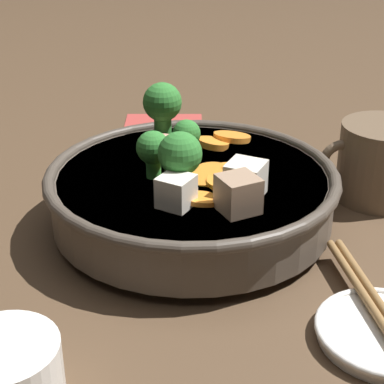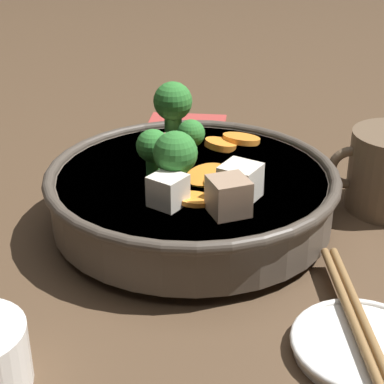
% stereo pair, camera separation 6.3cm
% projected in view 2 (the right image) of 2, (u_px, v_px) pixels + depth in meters
% --- Properties ---
extents(ground_plane, '(3.00, 3.00, 0.00)m').
position_uv_depth(ground_plane, '(192.00, 226.00, 0.65)').
color(ground_plane, '#4C3826').
extents(stirfry_bowl, '(0.29, 0.29, 0.12)m').
position_uv_depth(stirfry_bowl, '(192.00, 189.00, 0.63)').
color(stirfry_bowl, '#51473D').
rests_on(stirfry_bowl, ground_plane).
extents(side_saucer, '(0.11, 0.11, 0.01)m').
position_uv_depth(side_saucer, '(363.00, 346.00, 0.48)').
color(side_saucer, white).
rests_on(side_saucer, ground_plane).
extents(napkin, '(0.12, 0.09, 0.00)m').
position_uv_depth(napkin, '(188.00, 122.00, 0.92)').
color(napkin, '#A33833').
rests_on(napkin, ground_plane).
extents(chopsticks_pair, '(0.02, 0.24, 0.01)m').
position_uv_depth(chopsticks_pair, '(365.00, 336.00, 0.47)').
color(chopsticks_pair, olive).
rests_on(chopsticks_pair, side_saucer).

